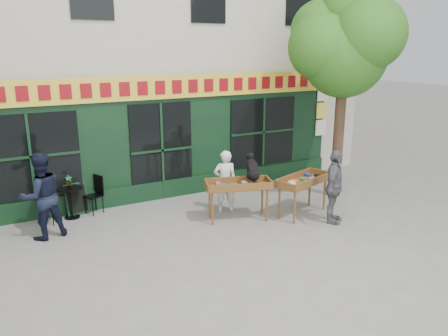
# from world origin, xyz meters

# --- Properties ---
(ground) EXTENTS (80.00, 80.00, 0.00)m
(ground) POSITION_xyz_m (0.00, 0.00, 0.00)
(ground) COLOR slate
(ground) RESTS_ON ground
(building) EXTENTS (14.00, 7.26, 10.00)m
(building) POSITION_xyz_m (0.00, 5.97, 4.97)
(building) COLOR beige
(building) RESTS_ON ground
(street_tree) EXTENTS (3.05, 2.90, 5.60)m
(street_tree) POSITION_xyz_m (4.34, 0.36, 4.11)
(street_tree) COLOR #382619
(street_tree) RESTS_ON ground
(book_cart_center) EXTENTS (1.62, 1.05, 0.99)m
(book_cart_center) POSITION_xyz_m (1.02, 0.02, 0.82)
(book_cart_center) COLOR brown
(book_cart_center) RESTS_ON ground
(dog) EXTENTS (0.51, 0.68, 0.60)m
(dog) POSITION_xyz_m (1.37, -0.03, 1.29)
(dog) COLOR black
(dog) RESTS_ON book_cart_center
(woman) EXTENTS (0.66, 0.53, 1.57)m
(woman) POSITION_xyz_m (1.02, 0.67, 0.78)
(woman) COLOR white
(woman) RESTS_ON ground
(book_cart_right) EXTENTS (1.62, 1.04, 0.99)m
(book_cart_right) POSITION_xyz_m (2.60, -0.42, 0.82)
(book_cart_right) COLOR brown
(book_cart_right) RESTS_ON ground
(man_right) EXTENTS (1.07, 0.96, 1.74)m
(man_right) POSITION_xyz_m (2.90, -1.17, 0.87)
(man_right) COLOR #59595E
(man_right) RESTS_ON ground
(bistro_table) EXTENTS (0.60, 0.60, 0.76)m
(bistro_table) POSITION_xyz_m (-2.46, 2.02, 0.54)
(bistro_table) COLOR black
(bistro_table) RESTS_ON ground
(bistro_chair_left) EXTENTS (0.47, 0.47, 0.95)m
(bistro_chair_left) POSITION_xyz_m (-3.09, 1.95, 0.56)
(bistro_chair_left) COLOR black
(bistro_chair_left) RESTS_ON ground
(bistro_chair_right) EXTENTS (0.48, 0.48, 0.95)m
(bistro_chair_right) POSITION_xyz_m (-1.83, 2.10, 0.56)
(bistro_chair_right) COLOR black
(bistro_chair_right) RESTS_ON ground
(potted_plant) EXTENTS (0.17, 0.12, 0.30)m
(potted_plant) POSITION_xyz_m (-2.46, 2.02, 0.91)
(potted_plant) COLOR gray
(potted_plant) RESTS_ON bistro_table
(man_left) EXTENTS (1.06, 0.91, 1.89)m
(man_left) POSITION_xyz_m (-3.16, 1.12, 0.95)
(man_left) COLOR black
(man_left) RESTS_ON ground
(chalkboard) EXTENTS (0.59, 0.31, 0.79)m
(chalkboard) POSITION_xyz_m (-2.29, 2.19, 0.40)
(chalkboard) COLOR black
(chalkboard) RESTS_ON ground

